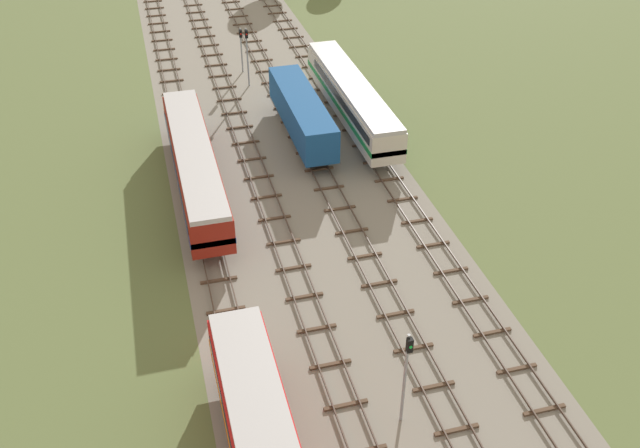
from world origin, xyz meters
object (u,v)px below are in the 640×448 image
(diesel_railcar_centre_midfar, at_px, (352,97))
(signal_post_near, at_px, (406,369))
(freight_boxcar_centre_left_mid, at_px, (302,112))
(signal_post_mid, at_px, (247,50))
(diesel_railcar_far_left_near, at_px, (194,163))
(signal_post_nearest, at_px, (241,44))

(diesel_railcar_centre_midfar, relative_size, signal_post_near, 3.43)
(signal_post_near, bearing_deg, freight_boxcar_centre_left_mid, 85.48)
(diesel_railcar_centre_midfar, distance_m, signal_post_mid, 12.95)
(freight_boxcar_centre_left_mid, xyz_separation_m, diesel_railcar_centre_midfar, (4.95, 1.57, 0.15))
(diesel_railcar_far_left_near, bearing_deg, signal_post_near, -73.28)
(diesel_railcar_far_left_near, relative_size, signal_post_mid, 3.47)
(diesel_railcar_far_left_near, xyz_separation_m, signal_post_nearest, (7.43, 22.43, 0.41))
(signal_post_mid, bearing_deg, freight_boxcar_centre_left_mid, -78.41)
(freight_boxcar_centre_left_mid, bearing_deg, diesel_railcar_far_left_near, -146.18)
(diesel_railcar_far_left_near, relative_size, signal_post_near, 3.43)
(signal_post_nearest, relative_size, signal_post_near, 0.78)
(signal_post_near, bearing_deg, signal_post_mid, 90.00)
(diesel_railcar_far_left_near, bearing_deg, diesel_railcar_centre_midfar, 28.91)
(signal_post_mid, bearing_deg, diesel_railcar_centre_midfar, -54.82)
(signal_post_mid, bearing_deg, signal_post_near, -90.00)
(signal_post_near, bearing_deg, diesel_railcar_far_left_near, 106.72)
(freight_boxcar_centre_left_mid, height_order, signal_post_near, signal_post_near)
(freight_boxcar_centre_left_mid, bearing_deg, signal_post_near, -94.52)
(diesel_railcar_far_left_near, height_order, signal_post_mid, signal_post_mid)
(diesel_railcar_far_left_near, bearing_deg, signal_post_nearest, 71.67)
(signal_post_nearest, bearing_deg, diesel_railcar_far_left_near, -108.33)
(freight_boxcar_centre_left_mid, height_order, signal_post_mid, signal_post_mid)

